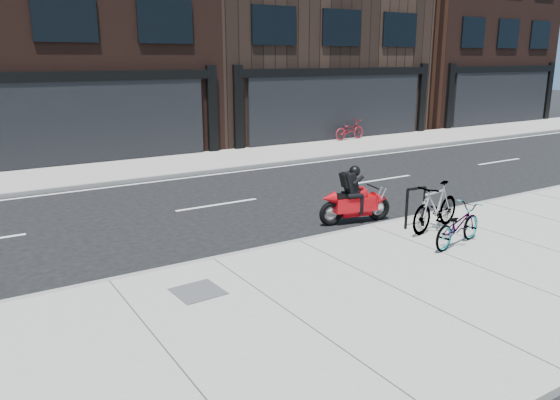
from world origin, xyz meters
TOP-DOWN VIEW (x-y plane):
  - ground at (0.00, 0.00)m, footprint 120.00×120.00m
  - sidewalk_near at (0.00, -5.00)m, footprint 60.00×6.00m
  - sidewalk_far at (0.00, 7.75)m, footprint 60.00×3.50m
  - building_mideast at (10.00, 14.50)m, footprint 12.00×10.00m
  - building_east at (22.00, 14.50)m, footprint 10.00×10.00m
  - bike_rack at (2.75, -2.60)m, footprint 0.56×0.12m
  - bicycle_front at (2.59, -3.94)m, footprint 1.69×0.87m
  - bicycle_rear at (3.00, -2.96)m, footprint 1.86×0.86m
  - motorcycle at (2.19, -1.27)m, footprint 1.89×0.72m
  - bicycle_far at (10.28, 9.00)m, footprint 1.79×0.75m
  - utility_grate at (-2.88, -3.25)m, footprint 0.79×0.79m

SIDE VIEW (x-z plane):
  - ground at x=0.00m, z-range 0.00..0.00m
  - sidewalk_near at x=0.00m, z-range 0.00..0.13m
  - sidewalk_far at x=0.00m, z-range 0.00..0.13m
  - utility_grate at x=-2.88m, z-range 0.13..0.15m
  - bicycle_front at x=2.59m, z-range 0.13..0.98m
  - motorcycle at x=2.19m, z-range -0.13..1.28m
  - bicycle_far at x=10.28m, z-range 0.13..1.05m
  - bicycle_rear at x=3.00m, z-range 0.13..1.21m
  - bike_rack at x=2.75m, z-range 0.21..1.15m
  - building_mideast at x=10.00m, z-range 0.00..12.50m
  - building_east at x=22.00m, z-range 0.00..13.00m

